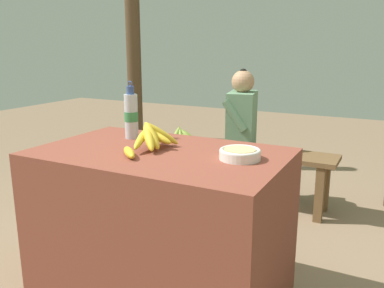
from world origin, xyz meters
TOP-DOWN VIEW (x-y plane):
  - market_counter at (0.00, 0.00)m, footprint 1.19×0.74m
  - banana_bunch_ripe at (-0.06, 0.03)m, footprint 0.18×0.32m
  - serving_bowl at (0.39, 0.04)m, footprint 0.18×0.18m
  - water_bottle at (-0.28, 0.17)m, footprint 0.07×0.07m
  - loose_banana_front at (-0.07, -0.15)m, footprint 0.15×0.14m
  - wooden_bench at (-0.21, 1.40)m, footprint 1.71×0.32m
  - seated_vendor at (-0.15, 1.36)m, footprint 0.45×0.42m
  - banana_bunch_green at (-0.64, 1.40)m, footprint 0.17×0.30m
  - support_post_near at (-1.44, 1.85)m, footprint 0.15×0.15m

SIDE VIEW (x-z plane):
  - wooden_bench at x=-0.21m, z-range 0.15..0.61m
  - market_counter at x=0.00m, z-range 0.00..0.77m
  - banana_bunch_green at x=-0.64m, z-range 0.45..0.58m
  - seated_vendor at x=-0.15m, z-range 0.09..1.17m
  - loose_banana_front at x=-0.07m, z-range 0.77..0.81m
  - serving_bowl at x=0.39m, z-range 0.77..0.82m
  - banana_bunch_ripe at x=-0.06m, z-range 0.76..0.91m
  - water_bottle at x=-0.28m, z-range 0.74..1.05m
  - support_post_near at x=-1.44m, z-range 0.00..2.66m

